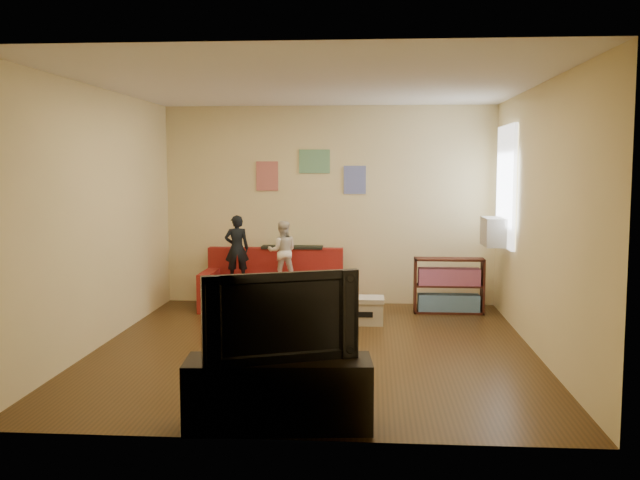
# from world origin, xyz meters

# --- Properties ---
(room_shell) EXTENTS (4.52, 5.02, 2.72)m
(room_shell) POSITION_xyz_m (0.00, 0.00, 1.35)
(room_shell) COLOR #452C11
(room_shell) RESTS_ON ground
(sofa) EXTENTS (1.84, 0.84, 0.81)m
(sofa) POSITION_xyz_m (-0.72, 2.06, 0.27)
(sofa) COLOR maroon
(sofa) RESTS_ON ground
(child_a) EXTENTS (0.35, 0.26, 0.87)m
(child_a) POSITION_xyz_m (-1.17, 1.90, 0.82)
(child_a) COLOR black
(child_a) RESTS_ON sofa
(child_b) EXTENTS (0.43, 0.35, 0.80)m
(child_b) POSITION_xyz_m (-0.57, 1.90, 0.78)
(child_b) COLOR silver
(child_b) RESTS_ON sofa
(coffee_table) EXTENTS (0.95, 0.52, 0.43)m
(coffee_table) POSITION_xyz_m (-0.43, 0.31, 0.37)
(coffee_table) COLOR #9C704C
(coffee_table) RESTS_ON ground
(remote) EXTENTS (0.21, 0.09, 0.02)m
(remote) POSITION_xyz_m (-0.68, 0.19, 0.44)
(remote) COLOR black
(remote) RESTS_ON coffee_table
(game_controller) EXTENTS (0.14, 0.05, 0.03)m
(game_controller) POSITION_xyz_m (-0.23, 0.36, 0.44)
(game_controller) COLOR silver
(game_controller) RESTS_ON coffee_table
(bookshelf) EXTENTS (0.89, 0.27, 0.71)m
(bookshelf) POSITION_xyz_m (1.58, 1.93, 0.32)
(bookshelf) COLOR #3C1811
(bookshelf) RESTS_ON ground
(window) EXTENTS (0.04, 1.08, 1.48)m
(window) POSITION_xyz_m (2.22, 1.65, 1.64)
(window) COLOR white
(window) RESTS_ON room_shell
(ac_unit) EXTENTS (0.28, 0.55, 0.35)m
(ac_unit) POSITION_xyz_m (2.10, 1.65, 1.08)
(ac_unit) COLOR #B7B2A3
(ac_unit) RESTS_ON window
(artwork_left) EXTENTS (0.30, 0.01, 0.40)m
(artwork_left) POSITION_xyz_m (-0.85, 2.48, 1.75)
(artwork_left) COLOR #D87266
(artwork_left) RESTS_ON room_shell
(artwork_center) EXTENTS (0.42, 0.01, 0.32)m
(artwork_center) POSITION_xyz_m (-0.20, 2.48, 1.95)
(artwork_center) COLOR #72B27F
(artwork_center) RESTS_ON room_shell
(artwork_right) EXTENTS (0.30, 0.01, 0.38)m
(artwork_right) POSITION_xyz_m (0.35, 2.48, 1.70)
(artwork_right) COLOR #727FCC
(artwork_right) RESTS_ON room_shell
(file_box) EXTENTS (0.47, 0.35, 0.32)m
(file_box) POSITION_xyz_m (0.51, 1.21, 0.16)
(file_box) COLOR beige
(file_box) RESTS_ON ground
(tv_stand) EXTENTS (1.37, 0.56, 0.50)m
(tv_stand) POSITION_xyz_m (-0.08, -2.25, 0.25)
(tv_stand) COLOR black
(tv_stand) RESTS_ON ground
(television) EXTENTS (1.10, 0.55, 0.65)m
(television) POSITION_xyz_m (-0.08, -2.25, 0.83)
(television) COLOR black
(television) RESTS_ON tv_stand
(tissue) EXTENTS (0.10, 0.10, 0.09)m
(tissue) POSITION_xyz_m (0.30, 0.49, 0.04)
(tissue) COLOR white
(tissue) RESTS_ON ground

